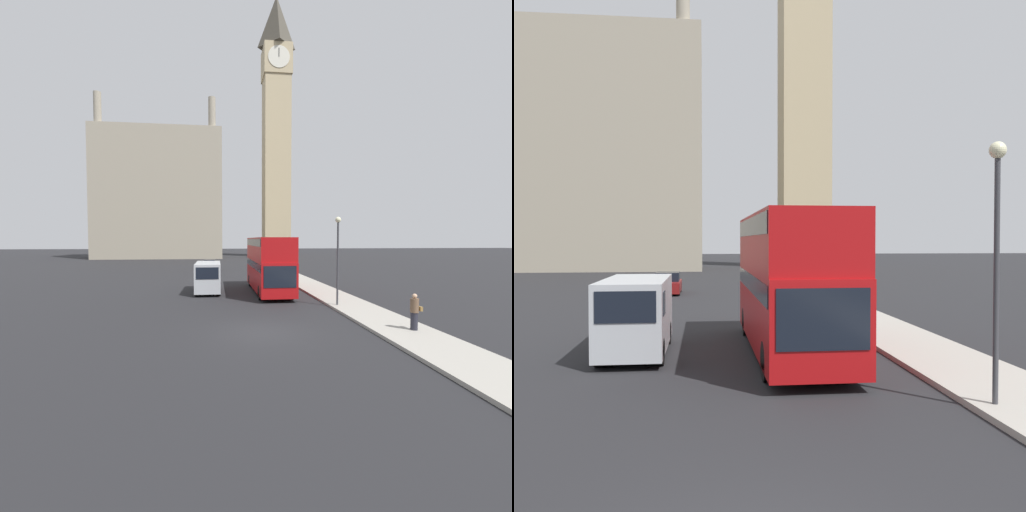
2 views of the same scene
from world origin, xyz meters
The scene contains 6 objects.
clock_tower centered at (13.25, 71.85, 33.49)m, with size 7.03×7.20×65.33m.
building_block_distant centered at (-14.88, 67.01, 14.56)m, with size 28.24×13.13×35.39m.
red_double_decker_bus centered at (2.12, 11.88, 2.46)m, with size 2.56×10.33×4.41m.
white_van centered at (-2.73, 12.14, 1.29)m, with size 1.97×5.10×2.40m.
street_lamp centered at (5.50, 5.21, 3.79)m, with size 0.36×0.36×5.52m.
parked_sedan centered at (-3.03, 33.04, 0.65)m, with size 1.75×4.22×1.46m.
Camera 2 is at (-0.62, -6.09, 3.60)m, focal length 40.00 mm.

